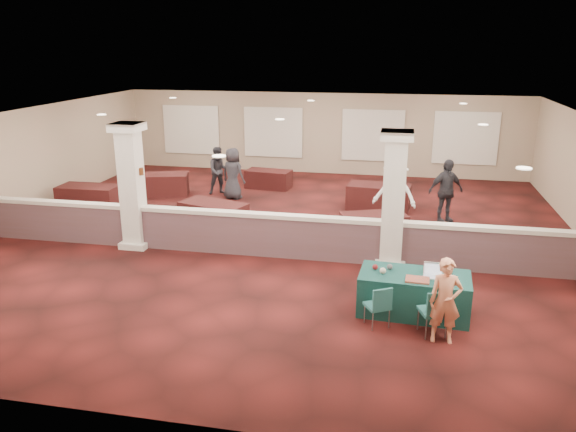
% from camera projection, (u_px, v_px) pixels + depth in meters
% --- Properties ---
extents(ground, '(16.00, 16.00, 0.00)m').
position_uv_depth(ground, '(280.00, 236.00, 15.35)').
color(ground, '#461211').
rests_on(ground, ground).
extents(wall_back, '(16.00, 0.04, 3.20)m').
position_uv_depth(wall_back, '(322.00, 134.00, 22.37)').
color(wall_back, gray).
rests_on(wall_back, ground).
extents(wall_front, '(16.00, 0.04, 3.20)m').
position_uv_depth(wall_front, '(152.00, 318.00, 7.39)').
color(wall_front, gray).
rests_on(wall_front, ground).
extents(wall_left, '(0.04, 16.00, 3.20)m').
position_uv_depth(wall_left, '(13.00, 167.00, 16.39)').
color(wall_left, gray).
rests_on(wall_left, ground).
extents(ceiling, '(16.00, 16.00, 0.02)m').
position_uv_depth(ceiling, '(280.00, 119.00, 14.41)').
color(ceiling, white).
rests_on(ceiling, wall_back).
extents(partition_wall, '(15.60, 0.28, 1.10)m').
position_uv_depth(partition_wall, '(267.00, 234.00, 13.78)').
color(partition_wall, brown).
rests_on(partition_wall, ground).
extents(column_left, '(0.72, 0.72, 3.20)m').
position_uv_depth(column_left, '(132.00, 185.00, 14.12)').
color(column_left, silver).
rests_on(column_left, ground).
extents(column_right, '(0.72, 0.72, 3.20)m').
position_uv_depth(column_right, '(394.00, 199.00, 12.90)').
color(column_right, silver).
rests_on(column_right, ground).
extents(sconce_left, '(0.12, 0.12, 0.18)m').
position_uv_depth(sconce_left, '(120.00, 170.00, 14.07)').
color(sconce_left, brown).
rests_on(sconce_left, column_left).
extents(sconce_right, '(0.12, 0.12, 0.18)m').
position_uv_depth(sconce_right, '(141.00, 171.00, 13.96)').
color(sconce_right, brown).
rests_on(sconce_right, column_left).
extents(near_table, '(2.15, 1.17, 0.80)m').
position_uv_depth(near_table, '(414.00, 294.00, 10.89)').
color(near_table, '#0D322E').
rests_on(near_table, ground).
extents(conf_chair_main, '(0.58, 0.58, 0.91)m').
position_uv_depth(conf_chair_main, '(435.00, 309.00, 9.97)').
color(conf_chair_main, '#1F585D').
rests_on(conf_chair_main, ground).
extents(conf_chair_side, '(0.56, 0.56, 0.82)m').
position_uv_depth(conf_chair_side, '(379.00, 303.00, 10.30)').
color(conf_chair_side, '#1F585D').
rests_on(conf_chair_side, ground).
extents(woman, '(0.57, 0.39, 1.55)m').
position_uv_depth(woman, '(445.00, 301.00, 9.74)').
color(woman, '#F18B68').
rests_on(woman, ground).
extents(far_table_front_left, '(1.88, 0.97, 0.76)m').
position_uv_depth(far_table_front_left, '(89.00, 197.00, 17.78)').
color(far_table_front_left, black).
rests_on(far_table_front_left, ground).
extents(far_table_front_center, '(2.06, 1.49, 0.76)m').
position_uv_depth(far_table_front_center, '(214.00, 216.00, 15.90)').
color(far_table_front_center, black).
rests_on(far_table_front_center, ground).
extents(far_table_front_right, '(1.90, 1.42, 0.69)m').
position_uv_depth(far_table_front_right, '(374.00, 226.00, 15.06)').
color(far_table_front_right, black).
rests_on(far_table_front_right, ground).
extents(far_table_back_left, '(2.02, 1.39, 0.74)m').
position_uv_depth(far_table_back_left, '(161.00, 184.00, 19.42)').
color(far_table_back_left, black).
rests_on(far_table_back_left, ground).
extents(far_table_back_center, '(1.69, 1.00, 0.65)m').
position_uv_depth(far_table_back_center, '(269.00, 179.00, 20.39)').
color(far_table_back_center, black).
rests_on(far_table_back_center, ground).
extents(far_table_back_right, '(2.03, 1.16, 0.79)m').
position_uv_depth(far_table_back_right, '(379.00, 197.00, 17.76)').
color(far_table_back_right, black).
rests_on(far_table_back_right, ground).
extents(attendee_a, '(0.91, 0.78, 1.65)m').
position_uv_depth(attendee_a, '(219.00, 171.00, 19.42)').
color(attendee_a, black).
rests_on(attendee_a, ground).
extents(attendee_b, '(1.33, 0.83, 1.93)m').
position_uv_depth(attendee_b, '(395.00, 194.00, 15.91)').
color(attendee_b, silver).
rests_on(attendee_b, ground).
extents(attendee_c, '(1.22, 0.98, 1.88)m').
position_uv_depth(attendee_c, '(446.00, 191.00, 16.30)').
color(attendee_c, black).
rests_on(attendee_c, ground).
extents(attendee_d, '(0.96, 0.73, 1.74)m').
position_uv_depth(attendee_d, '(233.00, 174.00, 18.82)').
color(attendee_d, black).
rests_on(attendee_d, ground).
extents(laptop_base, '(0.38, 0.27, 0.02)m').
position_uv_depth(laptop_base, '(433.00, 277.00, 10.64)').
color(laptop_base, silver).
rests_on(laptop_base, near_table).
extents(laptop_screen, '(0.36, 0.03, 0.24)m').
position_uv_depth(laptop_screen, '(433.00, 268.00, 10.72)').
color(laptop_screen, silver).
rests_on(laptop_screen, near_table).
extents(screen_glow, '(0.33, 0.02, 0.21)m').
position_uv_depth(screen_glow, '(433.00, 269.00, 10.71)').
color(screen_glow, silver).
rests_on(screen_glow, near_table).
extents(knitting, '(0.46, 0.36, 0.03)m').
position_uv_depth(knitting, '(417.00, 280.00, 10.50)').
color(knitting, '#CC4220').
rests_on(knitting, near_table).
extents(yarn_cream, '(0.12, 0.12, 0.12)m').
position_uv_depth(yarn_cream, '(383.00, 271.00, 10.80)').
color(yarn_cream, beige).
rests_on(yarn_cream, near_table).
extents(yarn_red, '(0.11, 0.11, 0.11)m').
position_uv_depth(yarn_red, '(375.00, 267.00, 10.99)').
color(yarn_red, maroon).
rests_on(yarn_red, near_table).
extents(yarn_grey, '(0.11, 0.11, 0.11)m').
position_uv_depth(yarn_grey, '(390.00, 267.00, 11.00)').
color(yarn_grey, '#47464B').
rests_on(yarn_grey, near_table).
extents(scissors, '(0.13, 0.04, 0.01)m').
position_uv_depth(scissors, '(454.00, 285.00, 10.31)').
color(scissors, red).
rests_on(scissors, near_table).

